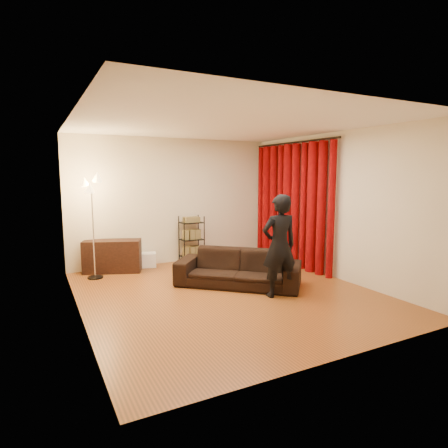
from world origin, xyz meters
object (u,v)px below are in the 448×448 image
wire_shelf (192,239)px  floor_lamp (93,228)px  sofa (238,268)px  media_cabinet (112,256)px  storage_boxes (147,260)px  person (279,246)px

wire_shelf → floor_lamp: 2.17m
wire_shelf → floor_lamp: bearing=-176.9°
sofa → wire_shelf: 1.99m
sofa → media_cabinet: size_ratio=1.93×
storage_boxes → wire_shelf: wire_shelf is taller
storage_boxes → sofa: bearing=-62.8°
sofa → person: (0.29, -0.79, 0.50)m
storage_boxes → wire_shelf: size_ratio=0.35×
media_cabinet → wire_shelf: bearing=23.0°
person → media_cabinet: (-2.06, 2.73, -0.49)m
person → wire_shelf: (-0.35, 2.77, -0.30)m
wire_shelf → storage_boxes: bearing=170.6°
person → wire_shelf: size_ratio=1.59×
storage_boxes → media_cabinet: bearing=-173.3°
sofa → wire_shelf: size_ratio=2.07×
wire_shelf → floor_lamp: size_ratio=0.54×
storage_boxes → person: bearing=-64.7°
media_cabinet → floor_lamp: size_ratio=0.58×
sofa → person: 0.98m
sofa → storage_boxes: bearing=158.9°
person → floor_lamp: size_ratio=0.86×
sofa → person: person is taller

